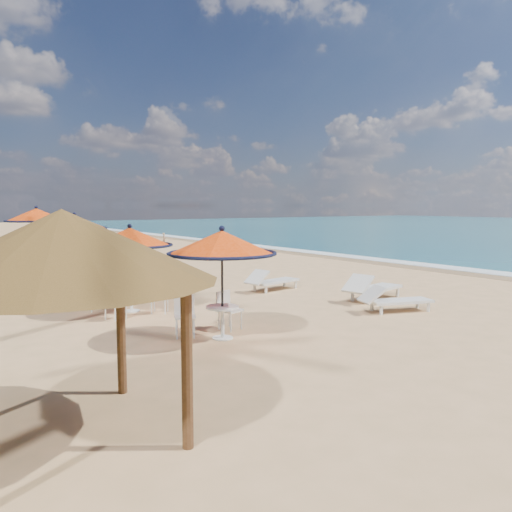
{
  "coord_description": "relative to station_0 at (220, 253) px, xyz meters",
  "views": [
    {
      "loc": [
        -9.86,
        -8.61,
        2.69
      ],
      "look_at": [
        -1.35,
        3.35,
        1.2
      ],
      "focal_mm": 35.0,
      "sensor_mm": 36.0,
      "label": 1
    }
  ],
  "objects": [
    {
      "name": "person",
      "position": [
        9.25,
        22.5,
        -1.29
      ],
      "size": [
        0.34,
        0.39,
        0.91
      ],
      "primitive_type": "imported",
      "rotation": [
        0.0,
        0.0,
        1.15
      ],
      "color": "#8F6749",
      "rests_on": "ground"
    },
    {
      "name": "station_4",
      "position": [
        -0.44,
        14.43,
        0.22
      ],
      "size": [
        2.58,
        2.58,
        2.69
      ],
      "color": "black",
      "rests_on": "ground"
    },
    {
      "name": "station_3",
      "position": [
        0.07,
        10.54,
        0.04
      ],
      "size": [
        2.34,
        2.34,
        2.44
      ],
      "color": "black",
      "rests_on": "ground"
    },
    {
      "name": "station_1",
      "position": [
        -0.56,
        3.48,
        -0.11
      ],
      "size": [
        2.14,
        2.14,
        2.23
      ],
      "color": "black",
      "rests_on": "ground"
    },
    {
      "name": "lounger_mid",
      "position": [
        5.65,
        1.02,
        -1.38
      ],
      "size": [
        2.27,
        1.05,
        0.78
      ],
      "rotation": [
        0.0,
        0.0,
        0.18
      ],
      "color": "silver",
      "rests_on": "ground"
    },
    {
      "name": "lounger_near",
      "position": [
        4.88,
        -0.39,
        -1.43
      ],
      "size": [
        1.98,
        1.2,
        0.68
      ],
      "rotation": [
        0.0,
        0.0,
        -0.34
      ],
      "color": "silver",
      "rests_on": "ground"
    },
    {
      "name": "station_2",
      "position": [
        -0.33,
        7.09,
        -0.2
      ],
      "size": [
        2.03,
        2.05,
        2.12
      ],
      "color": "black",
      "rests_on": "ground"
    },
    {
      "name": "foam_strip",
      "position": [
        13.99,
        10.1,
        -1.75
      ],
      "size": [
        1.2,
        140.0,
        0.04
      ],
      "primitive_type": "cube",
      "color": "white",
      "rests_on": "ground"
    },
    {
      "name": "ground",
      "position": [
        4.69,
        0.1,
        -1.75
      ],
      "size": [
        160.0,
        160.0,
        0.0
      ],
      "primitive_type": "plane",
      "color": "tan",
      "rests_on": "ground"
    },
    {
      "name": "wetsand_band",
      "position": [
        13.09,
        10.1,
        -1.75
      ],
      "size": [
        1.4,
        140.0,
        0.02
      ],
      "primitive_type": "cube",
      "color": "olive",
      "rests_on": "ground"
    },
    {
      "name": "palapa",
      "position": [
        -3.72,
        -2.74,
        0.47
      ],
      "size": [
        3.47,
        3.47,
        2.65
      ],
      "color": "brown",
      "rests_on": "ground"
    },
    {
      "name": "lounger_far",
      "position": [
        4.27,
        3.95,
        -1.42
      ],
      "size": [
        2.03,
        0.92,
        0.7
      ],
      "rotation": [
        0.0,
        0.0,
        0.16
      ],
      "color": "silver",
      "rests_on": "ground"
    },
    {
      "name": "station_0",
      "position": [
        0.0,
        0.0,
        0.0
      ],
      "size": [
        2.2,
        2.2,
        2.29
      ],
      "color": "black",
      "rests_on": "ground"
    }
  ]
}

